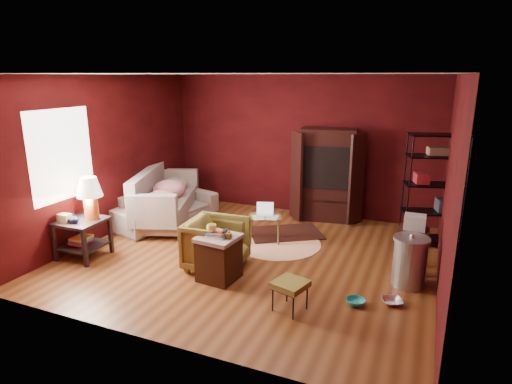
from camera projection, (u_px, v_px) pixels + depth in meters
room at (248, 170)px, 6.46m from camera, size 5.54×5.04×2.84m
sofa at (166, 201)px, 8.29m from camera, size 1.14×2.20×0.83m
armchair at (216, 242)px, 6.29m from camera, size 0.81×0.85×0.83m
pet_bowl_steel at (393, 295)px, 5.35m from camera, size 0.26×0.16×0.26m
pet_bowl_turquoise at (356, 296)px, 5.33m from camera, size 0.25×0.16×0.24m
vase at (74, 219)px, 6.46m from camera, size 0.18×0.19×0.14m
mug at (212, 227)px, 5.82m from camera, size 0.15×0.12×0.13m
side_table at (86, 210)px, 6.61m from camera, size 0.67×0.67×1.28m
sofa_cushions at (163, 199)px, 8.29m from camera, size 1.58×2.37×0.93m
hamper at (219, 257)px, 5.96m from camera, size 0.57×0.57×0.74m
footstool at (290, 285)px, 5.16m from camera, size 0.46×0.46×0.38m
rug_round at (278, 243)px, 7.30m from camera, size 1.94×1.94×0.01m
rug_oriental at (285, 233)px, 7.75m from camera, size 1.53×1.40×0.01m
laptop_desk at (265, 219)px, 7.30m from camera, size 0.63×0.55×0.67m
tv_armoire at (327, 173)px, 8.32m from camera, size 1.40×0.89×1.80m
wire_shelving at (435, 185)px, 7.01m from camera, size 1.00×0.65×1.89m
small_stand at (414, 229)px, 6.18m from camera, size 0.42×0.42×0.84m
trash_can at (410, 261)px, 5.77m from camera, size 0.59×0.59×0.75m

